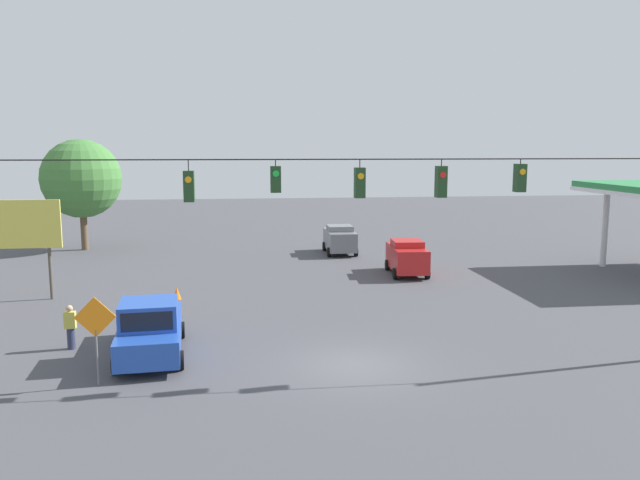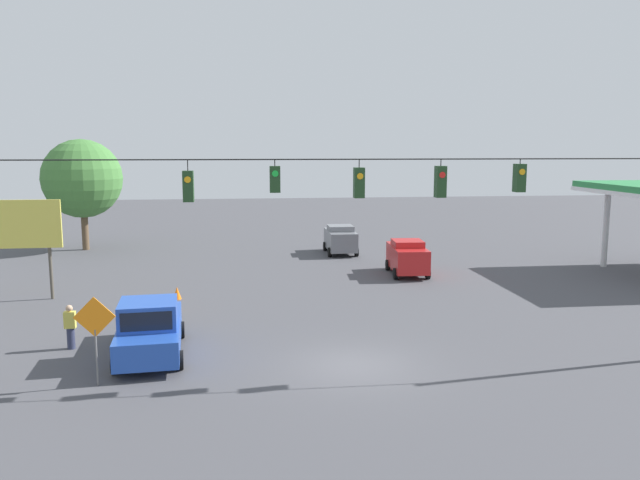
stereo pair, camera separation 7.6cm
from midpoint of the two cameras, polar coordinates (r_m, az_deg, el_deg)
The scene contains 14 objects.
ground_plane at distance 21.68m, azimuth 3.13°, elevation -11.38°, with size 140.00×140.00×0.00m, color #47474C.
overhead_signal_span at distance 20.01m, azimuth 3.59°, elevation 1.80°, with size 23.81×0.38×7.62m.
sedan_red_oncoming_far at distance 36.58m, azimuth 7.90°, elevation -1.52°, with size 2.26×4.14×2.02m.
pickup_truck_blue_parked_shoulder at distance 23.09m, azimuth -15.34°, elevation -7.87°, with size 2.65×5.63×2.12m.
sedan_grey_oncoming_deep at distance 43.37m, azimuth 1.77°, elevation 0.10°, with size 2.07×3.95×1.97m.
traffic_cone_nearest at distance 23.40m, azimuth -15.11°, elevation -9.37°, with size 0.41×0.41×0.61m, color orange.
traffic_cone_second at distance 25.09m, azimuth -14.36°, elevation -8.12°, with size 0.41×0.41×0.61m, color orange.
traffic_cone_third at distance 27.36m, azimuth -13.64°, elevation -6.70°, with size 0.41×0.41×0.61m, color orange.
traffic_cone_fourth at distance 29.19m, azimuth -13.23°, elevation -5.72°, with size 0.41×0.41×0.61m, color orange.
traffic_cone_fifth at distance 31.32m, azimuth -13.02°, elevation -4.75°, with size 0.41×0.41×0.61m, color orange.
roadside_billboard at distance 33.19m, azimuth -26.12°, elevation 0.88°, with size 4.19×0.16×4.87m.
work_zone_sign at distance 20.51m, azimuth -19.95°, elevation -7.23°, with size 1.27×0.06×2.84m.
pedestrian at distance 24.83m, azimuth -21.94°, elevation -7.40°, with size 0.40×0.28×1.65m.
tree_horizon_left at distance 47.66m, azimuth -21.03°, elevation 5.24°, with size 5.59×5.59×7.93m.
Camera 1 is at (3.67, 20.06, 7.37)m, focal length 35.00 mm.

